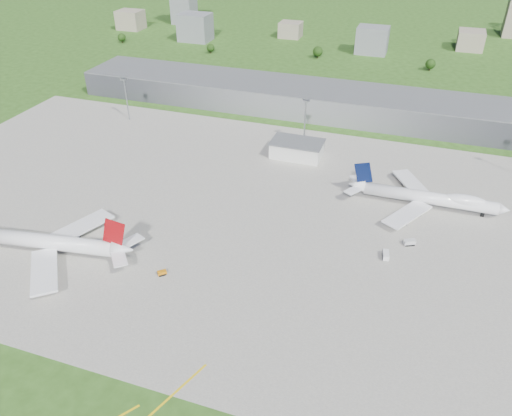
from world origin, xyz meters
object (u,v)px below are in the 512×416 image
(airliner_blue_quad, at_px, (429,198))
(van_white_near, at_px, (386,256))
(van_white_far, at_px, (409,243))
(airliner_red_twin, at_px, (49,242))
(tug_yellow, at_px, (162,273))

(airliner_blue_quad, bearing_deg, van_white_near, -107.88)
(airliner_blue_quad, distance_m, van_white_far, 31.81)
(airliner_red_twin, bearing_deg, van_white_near, -170.88)
(airliner_red_twin, relative_size, van_white_far, 13.95)
(airliner_red_twin, distance_m, airliner_blue_quad, 159.21)
(van_white_near, height_order, van_white_far, van_white_near)
(van_white_near, bearing_deg, airliner_red_twin, 98.06)
(airliner_red_twin, distance_m, tug_yellow, 46.96)
(tug_yellow, bearing_deg, airliner_blue_quad, -1.36)
(tug_yellow, xyz_separation_m, van_white_far, (84.59, 48.07, 0.35))
(airliner_red_twin, bearing_deg, airliner_blue_quad, -157.54)
(tug_yellow, xyz_separation_m, van_white_near, (76.59, 36.45, 0.44))
(airliner_blue_quad, relative_size, tug_yellow, 18.91)
(tug_yellow, relative_size, van_white_far, 0.71)
(airliner_red_twin, xyz_separation_m, tug_yellow, (46.71, 2.26, -4.33))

